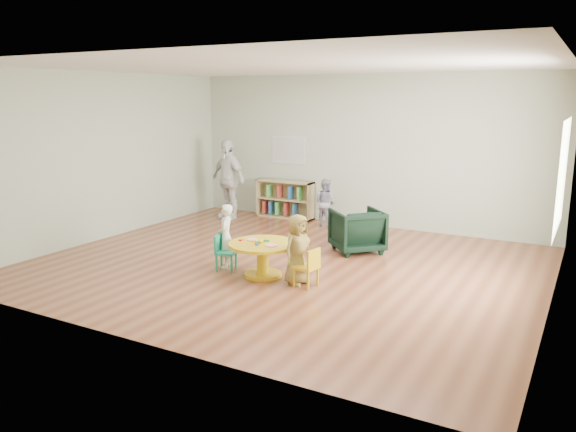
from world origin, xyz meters
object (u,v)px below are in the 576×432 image
(kid_chair_left, at_px, (224,251))
(child_left, at_px, (226,236))
(child_right, at_px, (298,249))
(toddler, at_px, (325,203))
(kid_chair_right, at_px, (308,266))
(activity_table, at_px, (263,253))
(bookshelf, at_px, (285,199))
(armchair, at_px, (357,231))
(adult_caretaker, at_px, (228,179))

(kid_chair_left, distance_m, child_left, 0.22)
(child_right, relative_size, toddler, 1.03)
(kid_chair_right, xyz_separation_m, child_left, (-1.42, 0.19, 0.18))
(kid_chair_right, distance_m, child_left, 1.44)
(activity_table, bearing_deg, bookshelf, 114.70)
(activity_table, distance_m, bookshelf, 3.80)
(bookshelf, distance_m, child_left, 3.49)
(kid_chair_right, xyz_separation_m, child_right, (-0.18, 0.04, 0.19))
(bookshelf, bearing_deg, child_left, -74.73)
(kid_chair_right, distance_m, toddler, 3.48)
(kid_chair_left, bearing_deg, toddler, 161.49)
(kid_chair_left, distance_m, kid_chair_right, 1.38)
(armchair, bearing_deg, adult_caretaker, -63.04)
(activity_table, relative_size, child_right, 1.00)
(activity_table, bearing_deg, child_left, 172.27)
(bookshelf, bearing_deg, toddler, -17.41)
(kid_chair_left, height_order, child_right, child_right)
(kid_chair_right, bearing_deg, toddler, 29.60)
(child_left, distance_m, adult_caretaker, 3.32)
(bookshelf, bearing_deg, armchair, -37.00)
(kid_chair_left, height_order, bookshelf, bookshelf)
(kid_chair_left, bearing_deg, kid_chair_right, 70.01)
(toddler, bearing_deg, bookshelf, -6.36)
(kid_chair_right, xyz_separation_m, toddler, (-1.29, 3.23, 0.18))
(child_right, height_order, adult_caretaker, adult_caretaker)
(kid_chair_right, relative_size, adult_caretaker, 0.32)
(kid_chair_left, bearing_deg, activity_table, 75.72)
(adult_caretaker, bearing_deg, kid_chair_right, -25.44)
(armchair, distance_m, toddler, 1.82)
(kid_chair_left, bearing_deg, armchair, 127.50)
(child_right, bearing_deg, adult_caretaker, 62.63)
(kid_chair_left, distance_m, toddler, 3.16)
(kid_chair_left, bearing_deg, adult_caretaker, -163.28)
(toddler, bearing_deg, child_right, 120.26)
(kid_chair_left, bearing_deg, bookshelf, 178.43)
(bookshelf, bearing_deg, activity_table, -65.30)
(bookshelf, height_order, toddler, toddler)
(kid_chair_left, xyz_separation_m, bookshelf, (-0.96, 3.48, 0.09))
(armchair, xyz_separation_m, toddler, (-1.20, 1.36, 0.11))
(adult_caretaker, bearing_deg, toddler, 25.11)
(bookshelf, relative_size, child_left, 1.32)
(activity_table, xyz_separation_m, child_right, (0.57, -0.07, 0.14))
(armchair, relative_size, child_right, 0.80)
(armchair, relative_size, toddler, 0.82)
(kid_chair_left, bearing_deg, child_left, -177.30)
(kid_chair_left, xyz_separation_m, armchair, (1.28, 1.80, 0.07))
(activity_table, height_order, child_right, child_right)
(toddler, xyz_separation_m, adult_caretaker, (-1.98, -0.31, 0.34))
(kid_chair_left, xyz_separation_m, toddler, (0.08, 3.16, 0.18))
(bookshelf, distance_m, adult_caretaker, 1.21)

